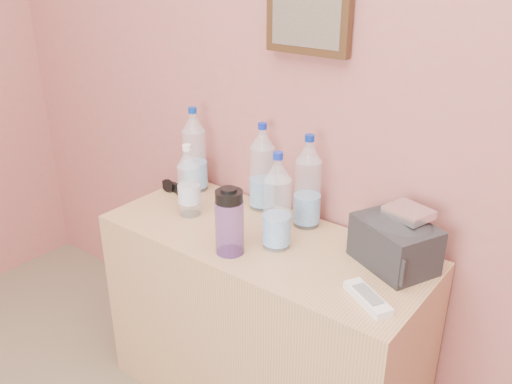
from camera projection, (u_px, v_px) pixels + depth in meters
picture_frame at (308, 14)px, 1.68m from camera, size 0.30×0.03×0.25m
dresser at (262, 323)px, 1.95m from camera, size 1.13×0.47×0.70m
pet_large_a at (195, 154)px, 2.11m from camera, size 0.09×0.09×0.34m
pet_large_b at (262, 171)px, 1.96m from camera, size 0.09×0.09×0.33m
pet_large_c at (308, 186)px, 1.83m from camera, size 0.09×0.09×0.33m
pet_large_d at (277, 206)px, 1.70m from camera, size 0.09×0.09×0.32m
pet_small at (189, 185)px, 1.92m from camera, size 0.08×0.08×0.27m
nalgene_bottle at (229, 221)px, 1.68m from camera, size 0.09×0.09×0.22m
sunglasses at (177, 188)px, 2.13m from camera, size 0.14×0.06×0.04m
ac_remote at (368, 298)px, 1.47m from camera, size 0.17×0.13×0.02m
toiletry_bag at (395, 241)px, 1.62m from camera, size 0.29×0.25×0.16m
foil_packet at (408, 212)px, 1.59m from camera, size 0.15×0.13×0.03m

